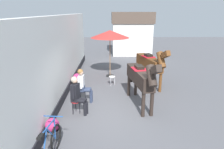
% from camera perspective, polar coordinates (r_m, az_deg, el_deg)
% --- Properties ---
extents(ground_plane, '(40.00, 40.00, 0.00)m').
position_cam_1_polar(ground_plane, '(10.60, 2.03, -2.58)').
color(ground_plane, '#56565B').
extents(pub_facade_wall, '(0.34, 14.00, 3.40)m').
position_cam_1_polar(pub_facade_wall, '(8.94, -13.95, 3.49)').
color(pub_facade_wall, white).
rests_on(pub_facade_wall, ground_plane).
extents(distant_cottage, '(3.40, 2.60, 3.50)m').
position_cam_1_polar(distant_cottage, '(18.00, 5.42, 11.32)').
color(distant_cottage, silver).
rests_on(distant_cottage, ground_plane).
extents(seated_visitor_near, '(0.61, 0.48, 1.39)m').
position_cam_1_polar(seated_visitor_near, '(7.44, -9.61, -5.14)').
color(seated_visitor_near, red).
rests_on(seated_visitor_near, ground_plane).
extents(seated_visitor_far, '(0.61, 0.49, 1.39)m').
position_cam_1_polar(seated_visitor_far, '(8.36, -8.00, -2.55)').
color(seated_visitor_far, black).
rests_on(seated_visitor_far, ground_plane).
extents(saddled_horse_near, '(0.80, 2.98, 2.06)m').
position_cam_1_polar(saddled_horse_near, '(7.87, 7.90, -0.84)').
color(saddled_horse_near, '#2D231E').
rests_on(saddled_horse_near, ground_plane).
extents(saddled_horse_far, '(1.01, 2.94, 2.06)m').
position_cam_1_polar(saddled_horse_far, '(10.15, 10.40, 3.08)').
color(saddled_horse_far, brown).
rests_on(saddled_horse_far, ground_plane).
extents(flower_planter_nearest, '(0.43, 0.43, 0.64)m').
position_cam_1_polar(flower_planter_nearest, '(6.38, -16.03, -14.00)').
color(flower_planter_nearest, '#4C4C51').
rests_on(flower_planter_nearest, ground_plane).
extents(flower_planter_farthest, '(0.43, 0.43, 0.64)m').
position_cam_1_polar(flower_planter_farthest, '(10.34, -9.55, -1.37)').
color(flower_planter_farthest, brown).
rests_on(flower_planter_farthest, ground_plane).
extents(leaning_bicycle, '(0.50, 1.76, 1.02)m').
position_cam_1_polar(leaning_bicycle, '(5.49, -17.08, -18.88)').
color(leaning_bicycle, black).
rests_on(leaning_bicycle, ground_plane).
extents(cafe_parasol, '(2.10, 2.10, 2.58)m').
position_cam_1_polar(cafe_parasol, '(11.35, -0.57, 10.98)').
color(cafe_parasol, black).
rests_on(cafe_parasol, ground_plane).
extents(spare_stool_white, '(0.32, 0.32, 0.46)m').
position_cam_1_polar(spare_stool_white, '(10.28, 0.02, -0.85)').
color(spare_stool_white, white).
rests_on(spare_stool_white, ground_plane).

